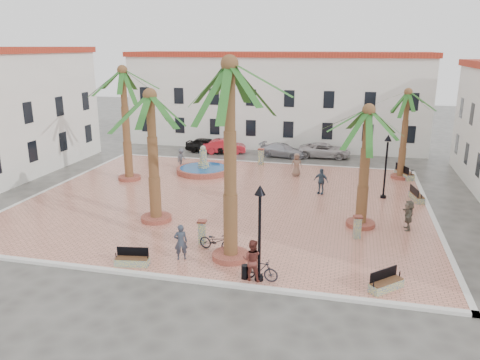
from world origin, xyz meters
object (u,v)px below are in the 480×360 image
at_px(bench_e, 416,197).
at_px(bollard_se, 202,232).
at_px(bollard_e, 357,227).
at_px(car_silver, 283,150).
at_px(car_black, 207,145).
at_px(bollard_n, 261,156).
at_px(fountain, 203,169).
at_px(pedestrian_fountain_a, 297,165).
at_px(car_white, 324,150).
at_px(lamppost_e, 387,155).
at_px(palm_s, 230,87).
at_px(pedestrian_east, 409,215).
at_px(palm_nw, 123,83).
at_px(lamppost_s, 260,217).
at_px(pedestrian_north, 181,158).
at_px(palm_e, 368,126).
at_px(litter_bin, 245,272).
at_px(bicycle_b, 260,270).
at_px(bench_ne, 404,174).
at_px(cyclist_a, 181,242).
at_px(pedestrian_fountain_b, 321,181).
at_px(bench_s, 132,261).
at_px(car_red, 224,146).
at_px(palm_sw, 151,112).
at_px(bicycle_a, 216,241).
at_px(palm_ne, 407,103).

xyz_separation_m(bench_e, bollard_se, (-11.66, -10.09, 0.40)).
bearing_deg(bollard_e, car_silver, 110.07).
height_order(bench_e, car_black, car_black).
bearing_deg(bollard_n, fountain, -137.10).
bearing_deg(pedestrian_fountain_a, car_white, 59.90).
bearing_deg(car_silver, lamppost_e, -130.66).
xyz_separation_m(palm_s, pedestrian_east, (8.67, 5.92, -7.29)).
bearing_deg(palm_nw, lamppost_s, -46.32).
bearing_deg(pedestrian_north, palm_e, -111.73).
distance_m(lamppost_s, car_white, 25.40).
bearing_deg(lamppost_e, litter_bin, -116.05).
distance_m(lamppost_s, bicycle_b, 2.46).
distance_m(palm_s, pedestrian_fountain_a, 17.31).
bearing_deg(car_white, bench_ne, -135.64).
height_order(cyclist_a, pedestrian_north, cyclist_a).
height_order(bollard_n, pedestrian_fountain_b, pedestrian_fountain_b).
bearing_deg(palm_e, bollard_n, 122.91).
height_order(bench_s, car_black, car_black).
bearing_deg(palm_nw, palm_e, -18.60).
bearing_deg(car_black, lamppost_e, -121.62).
bearing_deg(bench_e, palm_nw, 77.36).
distance_m(litter_bin, pedestrian_fountain_a, 17.51).
height_order(fountain, litter_bin, fountain).
distance_m(pedestrian_north, car_red, 6.95).
bearing_deg(pedestrian_fountain_b, pedestrian_fountain_a, 138.52).
bearing_deg(palm_nw, car_red, 68.15).
height_order(lamppost_e, bollard_e, lamppost_e).
relative_size(palm_e, pedestrian_fountain_a, 3.81).
height_order(palm_nw, palm_s, palm_s).
relative_size(palm_sw, car_black, 1.85).
relative_size(bench_e, bollard_n, 1.28).
relative_size(bench_e, litter_bin, 2.82).
relative_size(bollard_se, bollard_n, 0.90).
bearing_deg(litter_bin, pedestrian_north, 118.22).
bearing_deg(car_white, bicycle_b, 175.82).
distance_m(lamppost_s, cyclist_a, 4.70).
xyz_separation_m(fountain, palm_s, (6.20, -14.96, 7.85)).
bearing_deg(bicycle_b, bollard_se, 55.70).
bearing_deg(bench_ne, palm_s, 125.39).
bearing_deg(car_silver, bollard_se, -170.73).
relative_size(bicycle_b, car_black, 0.40).
relative_size(palm_s, bicycle_b, 5.71).
relative_size(palm_nw, bollard_se, 6.79).
relative_size(palm_nw, bollard_e, 6.89).
xyz_separation_m(bench_ne, bicycle_a, (-10.42, -16.37, 0.20)).
xyz_separation_m(bollard_se, cyclist_a, (-0.40, -2.02, 0.23)).
bearing_deg(car_silver, bollard_n, 174.21).
xyz_separation_m(palm_sw, bench_ne, (15.05, 13.15, -6.08)).
height_order(fountain, pedestrian_fountain_b, fountain).
height_order(palm_ne, litter_bin, palm_ne).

